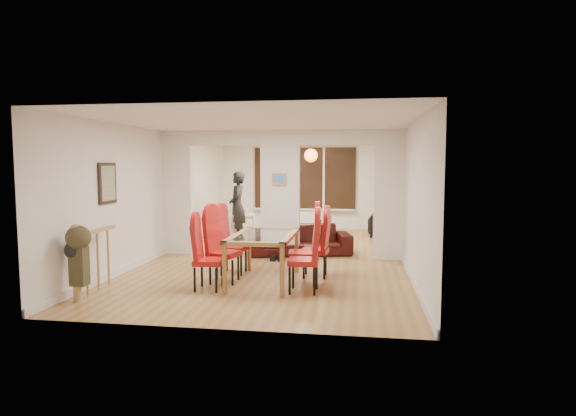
% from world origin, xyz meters
% --- Properties ---
extents(floor, '(5.00, 9.00, 0.01)m').
position_xyz_m(floor, '(0.00, 0.00, 0.00)').
color(floor, '#9D703F').
rests_on(floor, ground).
extents(room_walls, '(5.00, 9.00, 2.60)m').
position_xyz_m(room_walls, '(0.00, 0.00, 1.30)').
color(room_walls, silver).
rests_on(room_walls, floor).
extents(divider_wall, '(5.00, 0.18, 2.60)m').
position_xyz_m(divider_wall, '(0.00, 0.00, 1.30)').
color(divider_wall, white).
rests_on(divider_wall, floor).
extents(bay_window_blinds, '(3.00, 0.08, 1.80)m').
position_xyz_m(bay_window_blinds, '(0.00, 4.44, 1.50)').
color(bay_window_blinds, black).
rests_on(bay_window_blinds, room_walls).
extents(radiator, '(1.40, 0.08, 0.50)m').
position_xyz_m(radiator, '(0.00, 4.40, 0.30)').
color(radiator, white).
rests_on(radiator, floor).
extents(pendant_light, '(0.36, 0.36, 0.36)m').
position_xyz_m(pendant_light, '(0.30, 3.30, 2.15)').
color(pendant_light, orange).
rests_on(pendant_light, room_walls).
extents(stair_newel, '(0.40, 1.20, 1.10)m').
position_xyz_m(stair_newel, '(-2.25, -3.20, 0.55)').
color(stair_newel, '#AD844F').
rests_on(stair_newel, floor).
extents(wall_poster, '(0.04, 0.52, 0.67)m').
position_xyz_m(wall_poster, '(-2.47, -2.40, 1.60)').
color(wall_poster, gray).
rests_on(wall_poster, room_walls).
extents(pillar_photo, '(0.30, 0.03, 0.25)m').
position_xyz_m(pillar_photo, '(0.00, -0.10, 1.60)').
color(pillar_photo, '#4C8CD8').
rests_on(pillar_photo, divider_wall).
extents(dining_table, '(0.95, 1.69, 0.79)m').
position_xyz_m(dining_table, '(0.10, -2.26, 0.40)').
color(dining_table, olive).
rests_on(dining_table, floor).
extents(dining_chair_la, '(0.45, 0.45, 1.03)m').
position_xyz_m(dining_chair_la, '(-0.64, -2.81, 0.52)').
color(dining_chair_la, '#A11110').
rests_on(dining_chair_la, floor).
extents(dining_chair_lb, '(0.54, 0.54, 1.11)m').
position_xyz_m(dining_chair_lb, '(-0.53, -2.32, 0.56)').
color(dining_chair_lb, '#A11110').
rests_on(dining_chair_lb, floor).
extents(dining_chair_lc, '(0.48, 0.48, 1.07)m').
position_xyz_m(dining_chair_lc, '(-0.55, -1.69, 0.54)').
color(dining_chair_lc, '#A11110').
rests_on(dining_chair_lc, floor).
extents(dining_chair_ra, '(0.46, 0.46, 1.11)m').
position_xyz_m(dining_chair_ra, '(0.80, -2.73, 0.56)').
color(dining_chair_ra, '#A11110').
rests_on(dining_chair_ra, floor).
extents(dining_chair_rb, '(0.52, 0.52, 1.15)m').
position_xyz_m(dining_chair_rb, '(0.74, -2.23, 0.58)').
color(dining_chair_rb, '#A11110').
rests_on(dining_chair_rb, floor).
extents(dining_chair_rc, '(0.46, 0.46, 1.06)m').
position_xyz_m(dining_chair_rc, '(0.88, -1.72, 0.53)').
color(dining_chair_rc, '#A11110').
rests_on(dining_chair_rc, floor).
extents(sofa, '(2.27, 1.33, 0.62)m').
position_xyz_m(sofa, '(0.38, 0.30, 0.31)').
color(sofa, black).
rests_on(sofa, floor).
extents(armchair, '(1.04, 1.04, 0.68)m').
position_xyz_m(armchair, '(-1.52, 2.15, 0.34)').
color(armchair, beige).
rests_on(armchair, floor).
extents(person, '(0.71, 0.55, 1.73)m').
position_xyz_m(person, '(-1.40, 1.89, 0.87)').
color(person, black).
rests_on(person, floor).
extents(television, '(1.01, 0.24, 0.58)m').
position_xyz_m(television, '(1.88, 3.31, 0.29)').
color(television, black).
rests_on(television, floor).
extents(coffee_table, '(1.23, 0.89, 0.25)m').
position_xyz_m(coffee_table, '(0.15, 2.71, 0.13)').
color(coffee_table, black).
rests_on(coffee_table, floor).
extents(bottle, '(0.07, 0.07, 0.26)m').
position_xyz_m(bottle, '(-0.07, 2.74, 0.38)').
color(bottle, '#143F19').
rests_on(bottle, coffee_table).
extents(bowl, '(0.22, 0.22, 0.05)m').
position_xyz_m(bowl, '(0.25, 2.71, 0.28)').
color(bowl, black).
rests_on(bowl, coffee_table).
extents(shoes, '(0.26, 0.28, 0.11)m').
position_xyz_m(shoes, '(0.02, -0.44, 0.05)').
color(shoes, black).
rests_on(shoes, floor).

